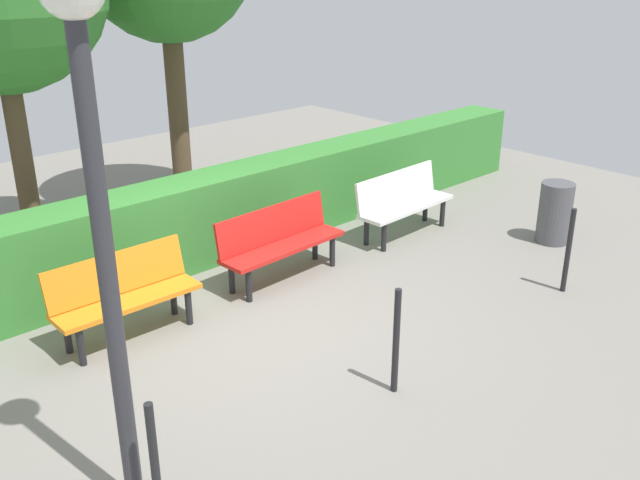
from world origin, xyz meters
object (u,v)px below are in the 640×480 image
object	(u,v)px
bench_orange	(124,292)
bench_white	(402,200)
trash_bin	(555,213)
lamp_post	(92,156)
bench_red	(279,239)

from	to	relation	value
bench_orange	bench_white	bearing A→B (deg)	179.90
trash_bin	lamp_post	bearing A→B (deg)	5.04
bench_orange	lamp_post	distance (m)	3.23
bench_orange	lamp_post	xyz separation A→B (m)	(1.15, 2.20, 2.06)
bench_red	trash_bin	size ratio (longest dim) A/B	2.03
bench_red	bench_orange	distance (m)	2.01
bench_orange	trash_bin	distance (m)	5.63
bench_white	bench_red	bearing A→B (deg)	-3.80
bench_orange	lamp_post	size ratio (longest dim) A/B	0.41
bench_red	trash_bin	xyz separation A→B (m)	(-3.38, 1.63, -0.07)
bench_orange	trash_bin	size ratio (longest dim) A/B	1.81
bench_white	bench_red	size ratio (longest dim) A/B	0.96
bench_white	trash_bin	world-z (taller)	bench_white
bench_white	bench_red	world-z (taller)	same
bench_red	bench_orange	bearing A→B (deg)	-2.48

